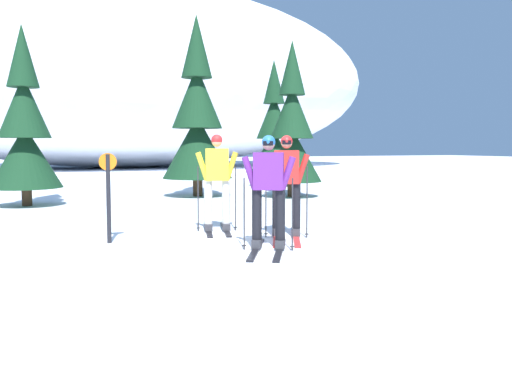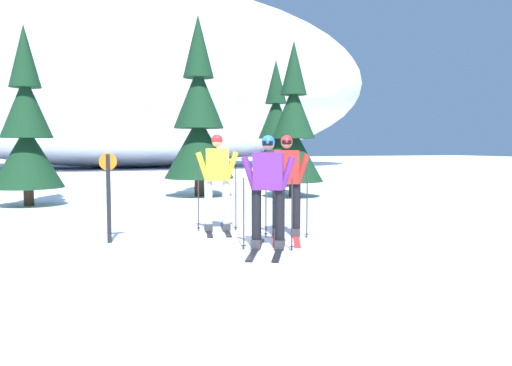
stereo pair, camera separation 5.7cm
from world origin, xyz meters
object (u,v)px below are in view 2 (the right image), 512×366
Objects in this scene: pine_tree_center_left at (199,121)px; pine_tree_far_right at (276,133)px; trail_marker_post at (109,192)px; skier_red_jacket at (287,184)px; skier_purple_jacket at (268,189)px; pine_tree_center_right at (293,132)px; pine_tree_far_left at (27,130)px; skier_yellow_jacket at (217,180)px.

pine_tree_far_right is at bearing 36.15° from pine_tree_center_left.
trail_marker_post is (-3.32, -6.96, -1.53)m from pine_tree_center_left.
skier_red_jacket is at bearing -10.69° from trail_marker_post.
pine_tree_center_right is at bearing 61.98° from skier_purple_jacket.
pine_tree_center_left is 3.85× the size of trail_marker_post.
pine_tree_center_right is 8.29m from trail_marker_post.
skier_purple_jacket is at bearing -129.13° from skier_red_jacket.
pine_tree_center_right is (7.50, -0.43, 0.02)m from pine_tree_far_left.
trail_marker_post is at bearing -136.59° from pine_tree_center_right.
skier_purple_jacket is at bearing -97.56° from pine_tree_center_left.
skier_purple_jacket is 0.96× the size of skier_red_jacket.
pine_tree_far_right is (8.68, 3.68, 0.08)m from pine_tree_far_left.
skier_yellow_jacket reaches higher than trail_marker_post.
pine_tree_far_left reaches higher than skier_yellow_jacket.
pine_tree_center_left reaches higher than trail_marker_post.
skier_yellow_jacket reaches higher than skier_red_jacket.
pine_tree_far_left is at bearing 176.75° from pine_tree_center_right.
skier_red_jacket is 6.99m from pine_tree_center_right.
trail_marker_post is (-2.21, 1.41, -0.09)m from skier_purple_jacket.
pine_tree_far_left is 0.96× the size of pine_tree_far_right.
skier_yellow_jacket is 1.36m from skier_red_jacket.
pine_tree_far_right is (4.23, 10.30, 1.14)m from skier_red_jacket.
pine_tree_center_left is at bearing 153.57° from pine_tree_center_right.
pine_tree_center_left reaches higher than pine_tree_far_left.
pine_tree_far_right is 12.15m from trail_marker_post.
skier_yellow_jacket is 1.03× the size of skier_purple_jacket.
trail_marker_post is at bearing -126.24° from pine_tree_far_right.
pine_tree_center_right is at bearing -3.25° from pine_tree_far_left.
skier_purple_jacket reaches higher than trail_marker_post.
skier_red_jacket is 0.37× the size of pine_tree_far_right.
pine_tree_center_left is at bearing 64.46° from trail_marker_post.
pine_tree_center_right reaches higher than skier_red_jacket.
pine_tree_far_left is at bearing 104.22° from trail_marker_post.
pine_tree_far_right is at bearing 60.92° from skier_yellow_jacket.
trail_marker_post is (1.54, -6.07, -1.15)m from pine_tree_far_left.
skier_yellow_jacket is at bearing -127.53° from pine_tree_center_right.
pine_tree_far_right is 3.37× the size of trail_marker_post.
pine_tree_far_right is (3.82, 2.79, -0.29)m from pine_tree_center_left.
pine_tree_center_right is at bearing -106.03° from pine_tree_far_right.
pine_tree_far_left is at bearing -157.04° from pine_tree_far_right.
pine_tree_far_left is 3.23× the size of trail_marker_post.
pine_tree_far_left is 6.36m from trail_marker_post.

